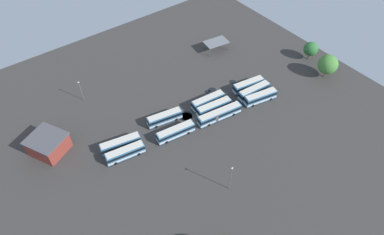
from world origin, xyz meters
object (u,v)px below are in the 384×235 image
Objects in this scene: bus_row0_slot1 at (121,144)px; bus_row1_slot0 at (176,132)px; bus_row2_slot1 at (214,107)px; maintenance_shelter at (216,42)px; depot_building at (48,144)px; bus_row2_slot0 at (219,114)px; bus_row0_slot0 at (125,153)px; tree_northwest at (311,49)px; bus_row3_slot0 at (260,97)px; bus_row1_slot2 at (165,118)px; bus_row2_slot2 at (208,101)px; bus_row3_slot1 at (254,91)px; lamp_post_mid_lot at (81,90)px; tree_north_edge at (328,65)px; lamp_post_by_building at (231,178)px; bus_row3_slot2 at (248,85)px.

bus_row1_slot0 is at bearing -20.89° from bus_row0_slot1.
maintenance_shelter reaches higher than bus_row2_slot1.
bus_row0_slot1 is at bearing -34.60° from depot_building.
depot_building is (-48.08, 20.08, 0.93)m from bus_row2_slot0.
depot_building is (-16.57, 15.55, 0.94)m from bus_row0_slot0.
tree_northwest is at bearing 1.19° from bus_row1_slot0.
bus_row2_slot1 is 16.49m from bus_row3_slot0.
tree_northwest reaches higher than bus_row0_slot1.
tree_northwest reaches higher than bus_row1_slot2.
bus_row2_slot2 is at bearing 15.96° from bus_row1_slot0.
bus_row0_slot1 is 1.03× the size of bus_row2_slot2.
bus_row3_slot1 is at bearing -16.18° from depot_building.
lamp_post_mid_lot is at bearing 132.23° from bus_row2_slot0.
tree_north_edge is (92.00, -26.84, 2.60)m from depot_building.
bus_row0_slot1 and bus_row1_slot2 have the same top height.
lamp_post_by_building is 1.32× the size of tree_northwest.
lamp_post_mid_lot is at bearing 106.51° from lamp_post_by_building.
bus_row3_slot0 is at bearing -7.48° from bus_row2_slot0.
lamp_post_mid_lot is (-47.16, 36.32, 2.50)m from bus_row3_slot0.
maintenance_shelter is 1.03× the size of lamp_post_by_building.
bus_row3_slot0 is at bearing -7.95° from bus_row0_slot0.
maintenance_shelter reaches higher than bus_row2_slot2.
lamp_post_mid_lot reaches higher than bus_row2_slot2.
bus_row0_slot1 and bus_row2_slot2 have the same top height.
bus_row2_slot0 is 16.53m from bus_row3_slot1.
maintenance_shelter is (37.71, 20.11, 1.69)m from bus_row1_slot2.
bus_row0_slot1 is at bearing -176.43° from bus_row1_slot2.
bus_row3_slot0 is at bearing -31.03° from bus_row2_slot2.
bus_row2_slot0 is 1.61× the size of lamp_post_by_building.
bus_row2_slot0 is at bearing 172.52° from bus_row3_slot0.
bus_row0_slot1 is 0.80× the size of bus_row2_slot0.
bus_row0_slot0 is 22.74m from depot_building.
bus_row0_slot1 is (0.55, 3.74, 0.00)m from bus_row0_slot0.
bus_row2_slot1 is 3.47m from bus_row2_slot2.
bus_row2_slot2 is 1.00× the size of bus_row3_slot0.
bus_row2_slot0 is at bearing -47.77° from lamp_post_mid_lot.
lamp_post_by_building reaches higher than bus_row2_slot0.
maintenance_shelter is (6.85, 31.51, 1.69)m from bus_row3_slot0.
bus_row1_slot0 is 63.07m from tree_northwest.
depot_building reaches higher than bus_row3_slot2.
bus_row0_slot1 is 16.67m from bus_row1_slot0.
bus_row2_slot2 is 46.86m from tree_northwest.
bus_row1_slot0 and bus_row3_slot0 have the same top height.
bus_row2_slot0 is at bearing -97.74° from bus_row2_slot2.
tree_north_edge reaches higher than bus_row1_slot0.
bus_row1_slot0 is at bearing 178.24° from bus_row3_slot1.
lamp_post_by_building is at bearing -143.58° from bus_row3_slot1.
bus_row3_slot1 is at bearing -3.79° from bus_row0_slot0.
bus_row3_slot1 is (0.37, 3.47, 0.00)m from bus_row3_slot0.
bus_row1_slot2 is at bearing 15.83° from bus_row0_slot0.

